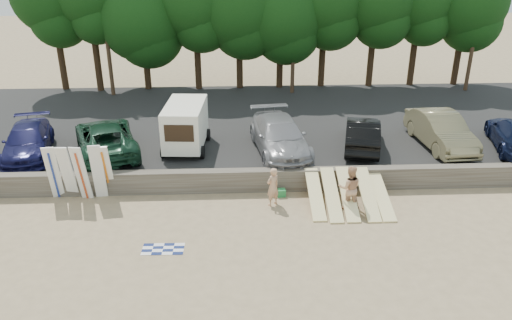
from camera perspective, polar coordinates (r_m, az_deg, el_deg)
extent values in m
plane|color=tan|center=(19.65, 3.47, -7.42)|extent=(120.00, 120.00, 0.00)
cube|color=#6B6356|center=(22.03, 2.71, -2.25)|extent=(44.00, 0.50, 1.00)
cube|color=#282828|center=(28.98, 1.38, 4.01)|extent=(44.00, 14.50, 0.70)
cylinder|color=#382616|center=(36.96, -21.35, 10.77)|extent=(0.44, 0.44, 4.25)
cylinder|color=#382616|center=(35.82, -17.71, 10.96)|extent=(0.44, 0.44, 4.33)
cylinder|color=#382616|center=(35.53, -12.40, 10.60)|extent=(0.44, 0.44, 3.33)
sphere|color=#194413|center=(34.95, -12.88, 15.80)|extent=(6.10, 6.10, 6.10)
cylinder|color=#382616|center=(34.90, -6.69, 11.39)|extent=(0.44, 0.44, 4.09)
cylinder|color=#382616|center=(34.94, -1.90, 11.35)|extent=(0.44, 0.44, 3.84)
sphere|color=#194413|center=(34.32, -1.99, 17.48)|extent=(6.24, 6.24, 6.24)
cylinder|color=#382616|center=(35.13, 2.73, 11.09)|extent=(0.44, 0.44, 3.47)
sphere|color=#194413|center=(34.54, 2.85, 16.59)|extent=(6.11, 6.11, 6.11)
cylinder|color=#382616|center=(35.62, 7.57, 11.62)|extent=(0.44, 0.44, 4.10)
cylinder|color=#382616|center=(36.27, 13.01, 11.45)|extent=(0.44, 0.44, 4.11)
cylinder|color=#382616|center=(37.28, 17.49, 11.21)|extent=(0.44, 0.44, 4.00)
cylinder|color=#382616|center=(38.49, 22.04, 10.84)|extent=(0.44, 0.44, 3.86)
sphere|color=#194413|center=(37.93, 22.94, 16.36)|extent=(5.42, 5.42, 5.42)
cylinder|color=#473321|center=(34.03, -16.83, 14.47)|extent=(0.26, 0.26, 9.00)
cylinder|color=#473321|center=(33.30, 4.36, 15.19)|extent=(0.26, 0.26, 9.00)
cylinder|color=#473321|center=(36.71, 23.91, 14.11)|extent=(0.26, 0.26, 9.00)
cube|color=white|center=(24.56, -8.07, 4.13)|extent=(2.04, 3.69, 1.96)
cube|color=black|center=(22.83, -8.80, 3.02)|extent=(1.34, 0.13, 0.80)
cylinder|color=black|center=(24.03, -10.57, 0.95)|extent=(0.22, 0.60, 0.59)
cylinder|color=black|center=(23.71, -6.13, 0.91)|extent=(0.22, 0.60, 0.59)
cylinder|color=black|center=(26.14, -9.58, 2.93)|extent=(0.22, 0.60, 0.59)
cylinder|color=black|center=(25.85, -5.49, 2.92)|extent=(0.22, 0.60, 0.59)
imported|color=#11123E|center=(26.09, -24.64, 1.97)|extent=(3.03, 5.27, 1.44)
imported|color=#11301F|center=(24.99, -16.80, 2.44)|extent=(4.27, 6.20, 1.57)
imported|color=gray|center=(24.06, 2.73, 2.72)|extent=(3.00, 5.88, 1.63)
imported|color=black|center=(25.11, 12.05, 2.97)|extent=(2.61, 4.83, 1.51)
imported|color=olive|center=(26.38, 20.36, 3.20)|extent=(2.15, 5.23, 1.69)
cube|color=white|center=(22.48, -22.14, -1.38)|extent=(0.58, 0.71, 2.54)
cube|color=white|center=(22.31, -20.76, -1.35)|extent=(0.52, 0.72, 2.53)
cube|color=white|center=(22.00, -19.34, -1.46)|extent=(0.59, 0.66, 2.56)
cube|color=white|center=(21.93, -17.60, -1.29)|extent=(0.56, 0.59, 2.57)
cube|color=white|center=(21.98, -16.77, -1.19)|extent=(0.53, 0.81, 2.51)
cube|color=#F8E69C|center=(20.92, 6.78, -3.84)|extent=(0.56, 2.86, 1.04)
cube|color=#F8E69C|center=(20.85, 8.64, -3.88)|extent=(0.56, 2.82, 1.16)
cube|color=#F8E69C|center=(20.98, 10.43, -3.79)|extent=(0.56, 2.81, 1.18)
cube|color=#F8E69C|center=(21.17, 12.62, -3.77)|extent=(0.56, 2.82, 1.14)
cube|color=#F8E69C|center=(21.44, 14.13, -3.97)|extent=(0.56, 2.91, 0.88)
imported|color=tan|center=(20.65, 1.92, -3.07)|extent=(0.73, 0.68, 1.68)
imported|color=tan|center=(20.64, 10.66, -3.15)|extent=(1.01, 0.83, 1.91)
cube|color=#268C43|center=(21.65, 2.86, -3.76)|extent=(0.41, 0.34, 0.32)
cube|color=orange|center=(21.62, 8.98, -4.24)|extent=(0.35, 0.31, 0.22)
plane|color=white|center=(18.51, -10.58, -9.97)|extent=(1.53, 1.53, 0.00)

